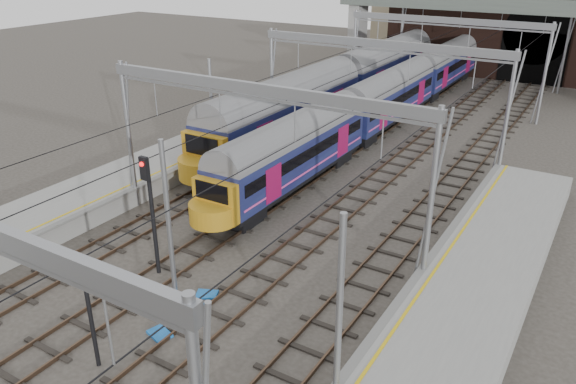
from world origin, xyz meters
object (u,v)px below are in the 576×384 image
Objects in this scene: train_main at (420,79)px; train_second at (342,87)px; signal_near_left at (150,203)px; signal_near_centre at (85,296)px.

train_second is at bearing -118.02° from train_main.
signal_near_centre is (2.42, -5.56, -0.53)m from signal_near_left.
train_second is (-4.00, -7.52, 0.33)m from train_main.
signal_near_left reaches higher than train_second.
train_second reaches higher than signal_near_centre.
train_main is 13.08× the size of signal_near_centre.
signal_near_centre is (6.16, -31.44, 0.22)m from train_second.
signal_near_centre reaches higher than train_main.
train_main is 1.65× the size of train_second.
train_main is 8.52m from train_second.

